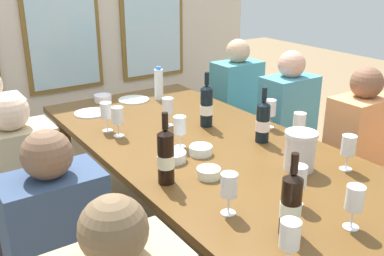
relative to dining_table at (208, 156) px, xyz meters
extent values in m
cube|color=brown|center=(0.00, 0.00, 0.04)|extent=(1.09, 2.38, 0.04)
cube|color=brown|center=(-0.45, 1.09, -0.33)|extent=(0.07, 0.07, 0.70)
cube|color=brown|center=(0.45, 1.09, -0.33)|extent=(0.07, 0.07, 0.70)
cylinder|color=white|center=(-0.33, 0.86, 0.07)|extent=(0.21, 0.21, 0.01)
cylinder|color=white|center=(0.04, 0.97, 0.07)|extent=(0.22, 0.22, 0.01)
cylinder|color=silver|center=(0.19, -0.48, 0.15)|extent=(0.14, 0.14, 0.17)
cylinder|color=silver|center=(0.19, -0.48, 0.24)|extent=(0.16, 0.16, 0.02)
cylinder|color=black|center=(-0.41, -0.24, 0.18)|extent=(0.07, 0.07, 0.23)
cone|color=black|center=(-0.41, -0.24, 0.31)|extent=(0.07, 0.07, 0.02)
cylinder|color=black|center=(-0.41, -0.24, 0.36)|extent=(0.03, 0.03, 0.08)
cylinder|color=#F1EFCD|center=(-0.41, -0.24, 0.17)|extent=(0.08, 0.08, 0.06)
cylinder|color=black|center=(0.17, 0.25, 0.18)|extent=(0.08, 0.07, 0.23)
cone|color=black|center=(0.17, 0.25, 0.31)|extent=(0.08, 0.07, 0.02)
cylinder|color=black|center=(0.17, 0.25, 0.36)|extent=(0.03, 0.03, 0.08)
cylinder|color=white|center=(0.17, 0.25, 0.17)|extent=(0.08, 0.08, 0.06)
cylinder|color=black|center=(0.28, -0.12, 0.17)|extent=(0.07, 0.08, 0.21)
cone|color=black|center=(0.28, -0.12, 0.29)|extent=(0.07, 0.08, 0.02)
cylinder|color=black|center=(0.28, -0.12, 0.34)|extent=(0.03, 0.03, 0.08)
cylinder|color=silver|center=(0.28, -0.12, 0.16)|extent=(0.08, 0.08, 0.06)
cylinder|color=black|center=(-0.24, -0.84, 0.17)|extent=(0.08, 0.07, 0.22)
cone|color=black|center=(-0.24, -0.84, 0.30)|extent=(0.08, 0.07, 0.02)
cylinder|color=black|center=(-0.24, -0.84, 0.35)|extent=(0.03, 0.03, 0.08)
cylinder|color=silver|center=(-0.24, -0.84, 0.16)|extent=(0.08, 0.08, 0.06)
cylinder|color=white|center=(-0.15, 1.07, 0.09)|extent=(0.12, 0.12, 0.05)
cylinder|color=white|center=(-0.22, -0.31, 0.09)|extent=(0.11, 0.11, 0.04)
cylinder|color=white|center=(-0.27, -0.06, 0.09)|extent=(0.14, 0.14, 0.05)
cylinder|color=white|center=(-0.10, -0.07, 0.09)|extent=(0.12, 0.12, 0.05)
cylinder|color=white|center=(0.21, 0.90, 0.17)|extent=(0.06, 0.06, 0.22)
cylinder|color=blue|center=(0.21, 0.90, 0.29)|extent=(0.04, 0.04, 0.02)
cylinder|color=white|center=(-0.14, 0.06, 0.07)|extent=(0.06, 0.06, 0.00)
cylinder|color=white|center=(-0.14, 0.06, 0.10)|extent=(0.01, 0.01, 0.07)
cylinder|color=white|center=(-0.14, 0.06, 0.19)|extent=(0.07, 0.07, 0.09)
cylinder|color=white|center=(-0.37, 0.51, 0.07)|extent=(0.06, 0.06, 0.00)
cylinder|color=white|center=(-0.37, 0.51, 0.10)|extent=(0.01, 0.01, 0.07)
cylinder|color=white|center=(-0.37, 0.51, 0.19)|extent=(0.07, 0.07, 0.09)
cylinder|color=white|center=(0.43, -0.25, 0.07)|extent=(0.06, 0.06, 0.00)
cylinder|color=white|center=(0.43, -0.25, 0.10)|extent=(0.01, 0.01, 0.07)
cylinder|color=white|center=(0.43, -0.25, 0.19)|extent=(0.07, 0.07, 0.09)
cylinder|color=#590C19|center=(0.43, -0.25, 0.16)|extent=(0.06, 0.06, 0.03)
cylinder|color=white|center=(0.46, 0.02, 0.07)|extent=(0.06, 0.06, 0.00)
cylinder|color=white|center=(0.46, 0.02, 0.10)|extent=(0.01, 0.01, 0.07)
cylinder|color=white|center=(0.46, 0.02, 0.19)|extent=(0.07, 0.07, 0.09)
cylinder|color=white|center=(-0.35, 0.39, 0.07)|extent=(0.06, 0.06, 0.00)
cylinder|color=white|center=(-0.35, 0.39, 0.10)|extent=(0.01, 0.01, 0.07)
cylinder|color=white|center=(-0.35, 0.39, 0.19)|extent=(0.07, 0.07, 0.09)
cylinder|color=beige|center=(-0.35, 0.39, 0.16)|extent=(0.06, 0.06, 0.03)
cylinder|color=white|center=(-0.39, -0.97, 0.19)|extent=(0.07, 0.07, 0.09)
cylinder|color=maroon|center=(-0.39, -0.97, 0.16)|extent=(0.06, 0.06, 0.04)
cylinder|color=white|center=(-0.34, -0.61, 0.07)|extent=(0.06, 0.06, 0.00)
cylinder|color=white|center=(-0.34, -0.61, 0.10)|extent=(0.01, 0.01, 0.07)
cylinder|color=white|center=(-0.34, -0.61, 0.19)|extent=(0.07, 0.07, 0.09)
cylinder|color=maroon|center=(-0.34, -0.61, 0.16)|extent=(0.06, 0.06, 0.03)
cylinder|color=white|center=(-0.02, 0.39, 0.07)|extent=(0.06, 0.06, 0.00)
cylinder|color=white|center=(-0.02, 0.39, 0.10)|extent=(0.01, 0.01, 0.07)
cylinder|color=white|center=(-0.02, 0.39, 0.19)|extent=(0.07, 0.07, 0.09)
cylinder|color=white|center=(-0.07, -0.71, 0.07)|extent=(0.06, 0.06, 0.00)
cylinder|color=white|center=(-0.07, -0.71, 0.10)|extent=(0.01, 0.01, 0.07)
cylinder|color=white|center=(-0.07, -0.71, 0.19)|extent=(0.07, 0.07, 0.09)
cylinder|color=white|center=(0.37, -0.61, 0.07)|extent=(0.06, 0.06, 0.00)
cylinder|color=white|center=(0.37, -0.61, 0.10)|extent=(0.01, 0.01, 0.07)
cylinder|color=white|center=(0.37, -0.61, 0.19)|extent=(0.07, 0.07, 0.09)
cylinder|color=beige|center=(0.37, -0.61, 0.15)|extent=(0.06, 0.06, 0.02)
cylinder|color=white|center=(-0.02, -0.94, 0.07)|extent=(0.06, 0.06, 0.00)
cylinder|color=white|center=(-0.02, -0.94, 0.10)|extent=(0.01, 0.01, 0.07)
cylinder|color=white|center=(-0.02, -0.94, 0.19)|extent=(0.07, 0.07, 0.09)
cylinder|color=#590C19|center=(-0.02, -0.94, 0.16)|extent=(0.06, 0.06, 0.04)
cube|color=#362930|center=(-0.93, 0.33, -0.45)|extent=(0.32, 0.24, 0.45)
cube|color=tan|center=(-0.93, 0.33, 0.01)|extent=(0.38, 0.24, 0.48)
sphere|color=beige|center=(-0.93, 0.33, 0.34)|extent=(0.19, 0.19, 0.19)
cube|color=#32342E|center=(0.93, 0.31, -0.45)|extent=(0.32, 0.24, 0.45)
cube|color=teal|center=(0.93, 0.31, 0.01)|extent=(0.38, 0.24, 0.48)
sphere|color=tan|center=(0.93, 0.31, 0.34)|extent=(0.19, 0.19, 0.19)
cube|color=navy|center=(-0.93, -0.27, 0.01)|extent=(0.38, 0.24, 0.48)
sphere|color=brown|center=(-0.93, -0.27, 0.34)|extent=(0.19, 0.19, 0.19)
cube|color=#2D2343|center=(0.93, -0.29, -0.45)|extent=(0.32, 0.24, 0.45)
cube|color=#DF915A|center=(0.93, -0.29, 0.01)|extent=(0.38, 0.24, 0.48)
sphere|color=brown|center=(0.93, -0.29, 0.34)|extent=(0.19, 0.19, 0.19)
sphere|color=brown|center=(-0.93, -0.85, 0.34)|extent=(0.19, 0.19, 0.19)
cube|color=#283037|center=(-0.93, 0.90, -0.45)|extent=(0.32, 0.24, 0.45)
cube|color=#332D30|center=(0.93, 0.89, -0.45)|extent=(0.32, 0.24, 0.45)
cube|color=teal|center=(0.93, 0.89, 0.01)|extent=(0.38, 0.24, 0.48)
sphere|color=tan|center=(0.93, 0.89, 0.34)|extent=(0.19, 0.19, 0.19)
camera|label=1|loc=(-1.31, -1.79, 1.00)|focal=41.28mm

